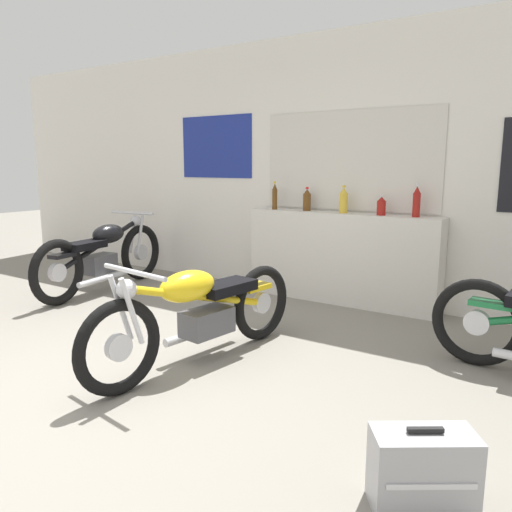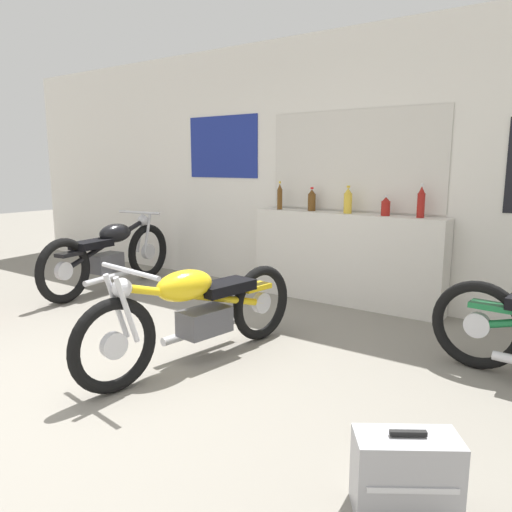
{
  "view_description": "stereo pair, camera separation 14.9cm",
  "coord_description": "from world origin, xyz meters",
  "views": [
    {
      "loc": [
        2.57,
        -1.64,
        1.45
      ],
      "look_at": [
        0.33,
        1.74,
        0.7
      ],
      "focal_mm": 35.0,
      "sensor_mm": 36.0,
      "label": 1
    },
    {
      "loc": [
        2.69,
        -1.55,
        1.45
      ],
      "look_at": [
        0.33,
        1.74,
        0.7
      ],
      "focal_mm": 35.0,
      "sensor_mm": 36.0,
      "label": 2
    }
  ],
  "objects": [
    {
      "name": "hard_case_silver",
      "position": [
        2.1,
        0.34,
        0.17
      ],
      "size": [
        0.48,
        0.42,
        0.37
      ],
      "color": "#9E9EA3",
      "rests_on": "ground_plane"
    },
    {
      "name": "bottle_rightmost",
      "position": [
        1.23,
        3.14,
        1.09
      ],
      "size": [
        0.07,
        0.07,
        0.32
      ],
      "color": "maroon",
      "rests_on": "sill_counter"
    },
    {
      "name": "bottle_left_center",
      "position": [
        0.05,
        3.16,
        1.06
      ],
      "size": [
        0.08,
        0.08,
        0.25
      ],
      "color": "#5B3814",
      "rests_on": "sill_counter"
    },
    {
      "name": "bottle_center",
      "position": [
        0.49,
        3.13,
        1.08
      ],
      "size": [
        0.08,
        0.08,
        0.28
      ],
      "color": "gold",
      "rests_on": "sill_counter"
    },
    {
      "name": "sill_counter",
      "position": [
        0.47,
        3.14,
        0.48
      ],
      "size": [
        2.07,
        0.28,
        0.95
      ],
      "color": "silver",
      "rests_on": "ground_plane"
    },
    {
      "name": "bottle_leftmost",
      "position": [
        -0.32,
        3.1,
        1.09
      ],
      "size": [
        0.06,
        0.06,
        0.31
      ],
      "color": "#5B3814",
      "rests_on": "sill_counter"
    },
    {
      "name": "ground_plane",
      "position": [
        0.0,
        0.0,
        0.0
      ],
      "size": [
        24.0,
        24.0,
        0.0
      ],
      "primitive_type": "plane",
      "color": "gray"
    },
    {
      "name": "motorcycle_yellow",
      "position": [
        0.29,
        1.05,
        0.4
      ],
      "size": [
        0.64,
        1.99,
        0.79
      ],
      "color": "black",
      "rests_on": "ground_plane"
    },
    {
      "name": "motorcycle_black",
      "position": [
        -2.0,
        2.08,
        0.42
      ],
      "size": [
        0.64,
        2.03,
        0.87
      ],
      "color": "black",
      "rests_on": "ground_plane"
    },
    {
      "name": "bottle_right_center",
      "position": [
        0.89,
        3.12,
        1.04
      ],
      "size": [
        0.09,
        0.09,
        0.2
      ],
      "color": "maroon",
      "rests_on": "sill_counter"
    },
    {
      "name": "wall_back",
      "position": [
        0.02,
        3.32,
        1.4
      ],
      "size": [
        10.0,
        0.07,
        2.8
      ],
      "color": "silver",
      "rests_on": "ground_plane"
    }
  ]
}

